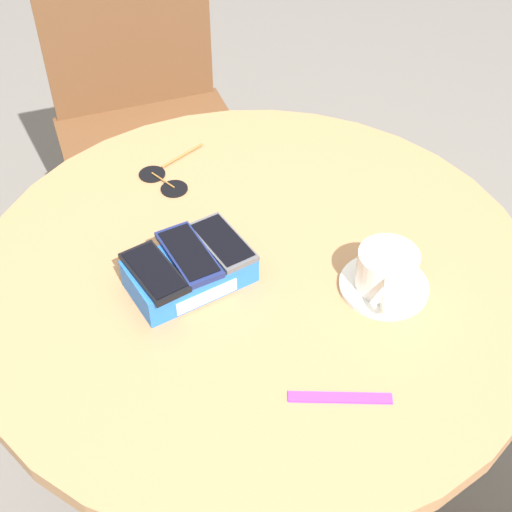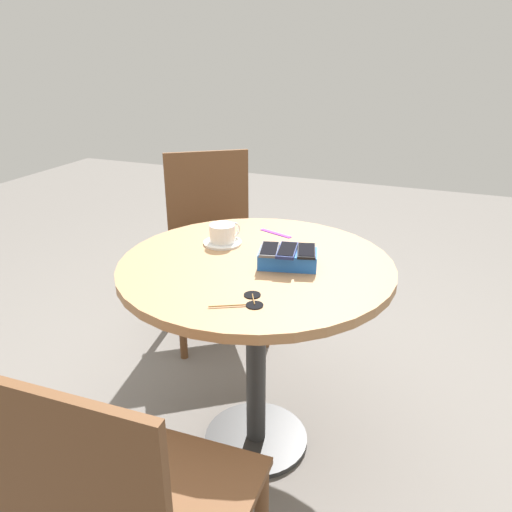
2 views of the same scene
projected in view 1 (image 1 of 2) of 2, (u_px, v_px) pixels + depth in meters
name	position (u px, v px, depth m)	size (l,w,h in m)	color
ground_plane	(256.00, 494.00, 1.62)	(8.00, 8.00, 0.00)	slate
round_table	(256.00, 318.00, 1.20)	(0.89, 0.89, 0.74)	#2D2D2D
phone_box	(190.00, 271.00, 1.06)	(0.20, 0.14, 0.05)	blue
phone_black	(154.00, 272.00, 1.02)	(0.09, 0.13, 0.01)	black
phone_navy	(189.00, 256.00, 1.04)	(0.08, 0.14, 0.01)	navy
phone_gray	(222.00, 242.00, 1.07)	(0.08, 0.13, 0.01)	#515156
saucer	(384.00, 286.00, 1.07)	(0.13, 0.13, 0.01)	silver
coffee_cup	(387.00, 270.00, 1.04)	(0.09, 0.12, 0.06)	silver
lanyard_strap	(340.00, 398.00, 0.93)	(0.14, 0.02, 0.00)	purple
sunglasses	(165.00, 179.00, 1.26)	(0.13, 0.14, 0.01)	black
chair_far_side	(148.00, 123.00, 1.83)	(0.47, 0.47, 0.93)	brown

